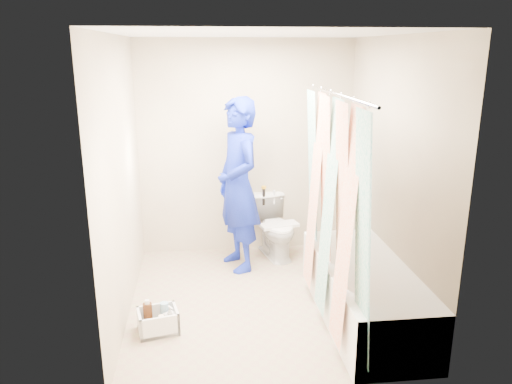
{
  "coord_description": "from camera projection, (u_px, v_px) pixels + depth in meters",
  "views": [
    {
      "loc": [
        -0.53,
        -4.2,
        2.28
      ],
      "look_at": [
        -0.0,
        0.37,
        0.96
      ],
      "focal_mm": 35.0,
      "sensor_mm": 36.0,
      "label": 1
    }
  ],
  "objects": [
    {
      "name": "bathtub",
      "position": [
        364.0,
        291.0,
        4.31
      ],
      "size": [
        0.7,
        1.75,
        0.5
      ],
      "color": "white",
      "rests_on": "ground"
    },
    {
      "name": "wall_back",
      "position": [
        247.0,
        149.0,
        5.61
      ],
      "size": [
        2.4,
        0.02,
        2.4
      ],
      "primitive_type": "cube",
      "color": "#B8AC8D",
      "rests_on": "ground"
    },
    {
      "name": "wall_right",
      "position": [
        393.0,
        173.0,
        4.5
      ],
      "size": [
        0.02,
        2.6,
        2.4
      ],
      "primitive_type": "cube",
      "color": "#B8AC8D",
      "rests_on": "ground"
    },
    {
      "name": "wall_left",
      "position": [
        121.0,
        181.0,
        4.23
      ],
      "size": [
        0.02,
        2.6,
        2.4
      ],
      "primitive_type": "cube",
      "color": "#B8AC8D",
      "rests_on": "ground"
    },
    {
      "name": "tank_lid",
      "position": [
        279.0,
        225.0,
        5.52
      ],
      "size": [
        0.45,
        0.28,
        0.03
      ],
      "primitive_type": "cube",
      "rotation": [
        0.0,
        0.0,
        0.23
      ],
      "color": "white",
      "rests_on": "toilet"
    },
    {
      "name": "wall_front",
      "position": [
        287.0,
        228.0,
        3.13
      ],
      "size": [
        2.4,
        0.02,
        2.4
      ],
      "primitive_type": "cube",
      "color": "#B8AC8D",
      "rests_on": "ground"
    },
    {
      "name": "toilet",
      "position": [
        275.0,
        227.0,
        5.64
      ],
      "size": [
        0.53,
        0.74,
        0.69
      ],
      "primitive_type": "imported",
      "rotation": [
        0.0,
        0.0,
        0.23
      ],
      "color": "white",
      "rests_on": "ground"
    },
    {
      "name": "curtain_rod",
      "position": [
        336.0,
        94.0,
        3.81
      ],
      "size": [
        0.02,
        1.9,
        0.02
      ],
      "primitive_type": "cylinder",
      "rotation": [
        1.57,
        0.0,
        0.0
      ],
      "color": "silver",
      "rests_on": "wall_back"
    },
    {
      "name": "shower_curtain",
      "position": [
        331.0,
        209.0,
        4.07
      ],
      "size": [
        0.06,
        1.75,
        1.8
      ],
      "primitive_type": "cube",
      "color": "white",
      "rests_on": "curtain_rod"
    },
    {
      "name": "ceiling",
      "position": [
        261.0,
        34.0,
        4.04
      ],
      "size": [
        2.4,
        2.6,
        0.02
      ],
      "primitive_type": "cube",
      "color": "silver",
      "rests_on": "wall_back"
    },
    {
      "name": "tank_internals",
      "position": [
        267.0,
        195.0,
        5.7
      ],
      "size": [
        0.17,
        0.07,
        0.22
      ],
      "color": "black",
      "rests_on": "toilet"
    },
    {
      "name": "floor",
      "position": [
        261.0,
        300.0,
        4.7
      ],
      "size": [
        2.6,
        2.6,
        0.0
      ],
      "primitive_type": "plane",
      "color": "tan",
      "rests_on": "ground"
    },
    {
      "name": "cleaning_caddy",
      "position": [
        159.0,
        321.0,
        4.16
      ],
      "size": [
        0.37,
        0.32,
        0.25
      ],
      "rotation": [
        0.0,
        0.0,
        0.22
      ],
      "color": "silver",
      "rests_on": "ground"
    },
    {
      "name": "plumber",
      "position": [
        238.0,
        185.0,
        5.19
      ],
      "size": [
        0.63,
        0.77,
        1.83
      ],
      "primitive_type": "imported",
      "rotation": [
        0.0,
        0.0,
        -1.23
      ],
      "color": "#0F1596",
      "rests_on": "ground"
    }
  ]
}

